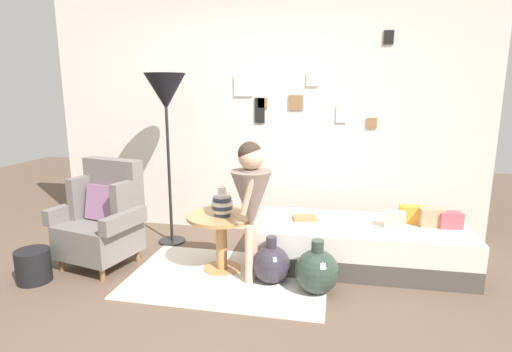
# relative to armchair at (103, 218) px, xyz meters

# --- Properties ---
(ground_plane) EXTENTS (12.00, 12.00, 0.00)m
(ground_plane) POSITION_rel_armchair_xyz_m (1.24, -0.72, -0.44)
(ground_plane) COLOR brown
(gallery_wall) EXTENTS (4.80, 0.12, 2.60)m
(gallery_wall) POSITION_rel_armchair_xyz_m (1.24, 1.23, 0.86)
(gallery_wall) COLOR silver
(gallery_wall) RESTS_ON ground
(rug) EXTENTS (1.69, 1.11, 0.01)m
(rug) POSITION_rel_armchair_xyz_m (1.21, -0.07, -0.43)
(rug) COLOR silver
(rug) RESTS_ON ground
(armchair) EXTENTS (0.84, 0.71, 0.97)m
(armchair) POSITION_rel_armchair_xyz_m (0.00, 0.00, 0.00)
(armchair) COLOR olive
(armchair) RESTS_ON ground
(daybed) EXTENTS (1.91, 0.83, 0.40)m
(daybed) POSITION_rel_armchair_xyz_m (2.33, 0.42, -0.24)
(daybed) COLOR #4C4742
(daybed) RESTS_ON ground
(pillow_head) EXTENTS (0.21, 0.14, 0.14)m
(pillow_head) POSITION_rel_armchair_xyz_m (3.10, 0.48, 0.03)
(pillow_head) COLOR #D64C56
(pillow_head) RESTS_ON daybed
(pillow_mid) EXTENTS (0.22, 0.15, 0.16)m
(pillow_mid) POSITION_rel_armchair_xyz_m (2.94, 0.49, 0.04)
(pillow_mid) COLOR tan
(pillow_mid) RESTS_ON daybed
(pillow_back) EXTENTS (0.21, 0.13, 0.16)m
(pillow_back) POSITION_rel_armchair_xyz_m (2.78, 0.56, 0.04)
(pillow_back) COLOR orange
(pillow_back) RESTS_ON daybed
(pillow_extra) EXTENTS (0.18, 0.13, 0.14)m
(pillow_extra) POSITION_rel_armchair_xyz_m (2.62, 0.39, 0.03)
(pillow_extra) COLOR beige
(pillow_extra) RESTS_ON daybed
(side_table) EXTENTS (0.61, 0.61, 0.52)m
(side_table) POSITION_rel_armchair_xyz_m (1.11, 0.08, -0.06)
(side_table) COLOR tan
(side_table) RESTS_ON ground
(vase_striped) EXTENTS (0.19, 0.19, 0.26)m
(vase_striped) POSITION_rel_armchair_xyz_m (1.12, 0.06, 0.19)
(vase_striped) COLOR #2D384C
(vase_striped) RESTS_ON side_table
(floor_lamp) EXTENTS (0.41, 0.41, 1.76)m
(floor_lamp) POSITION_rel_armchair_xyz_m (0.39, 0.63, 1.09)
(floor_lamp) COLOR black
(floor_lamp) RESTS_ON ground
(person_child) EXTENTS (0.34, 0.34, 1.20)m
(person_child) POSITION_rel_armchair_xyz_m (1.42, -0.09, 0.33)
(person_child) COLOR #D8AD8E
(person_child) RESTS_ON ground
(book_on_daybed) EXTENTS (0.25, 0.21, 0.03)m
(book_on_daybed) POSITION_rel_armchair_xyz_m (1.82, 0.46, -0.02)
(book_on_daybed) COLOR #C37747
(book_on_daybed) RESTS_ON daybed
(demijohn_near) EXTENTS (0.32, 0.32, 0.41)m
(demijohn_near) POSITION_rel_armchair_xyz_m (1.58, -0.08, -0.27)
(demijohn_near) COLOR #332D38
(demijohn_near) RESTS_ON ground
(demijohn_far) EXTENTS (0.36, 0.36, 0.44)m
(demijohn_far) POSITION_rel_armchair_xyz_m (1.97, -0.18, -0.26)
(demijohn_far) COLOR #2D3D33
(demijohn_far) RESTS_ON ground
(magazine_basket) EXTENTS (0.28, 0.28, 0.28)m
(magazine_basket) POSITION_rel_armchair_xyz_m (-0.39, -0.46, -0.30)
(magazine_basket) COLOR black
(magazine_basket) RESTS_ON ground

